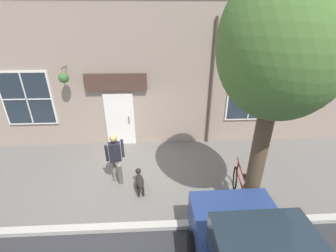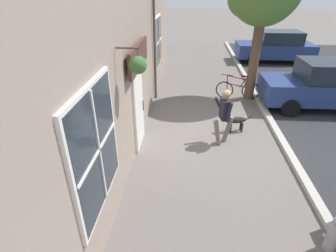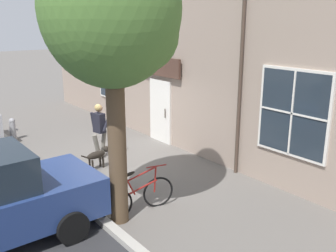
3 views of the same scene
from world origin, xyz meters
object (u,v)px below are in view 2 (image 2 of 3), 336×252
Objects in this scene: parked_car_mid_block at (325,85)px; parked_car_far_end at (276,47)px; pedestrian_walking at (225,113)px; leaning_bicycle at (238,89)px; dog_on_leash at (235,120)px; fire_hydrant at (335,234)px.

parked_car_far_end is at bearing 89.73° from parked_car_mid_block.
pedestrian_walking is 3.67m from leaning_bicycle.
dog_on_leash is 9.33m from parked_car_far_end.
parked_car_far_end is at bearing 67.82° from dog_on_leash.
pedestrian_walking is at bearing 114.43° from fire_hydrant.
pedestrian_walking is 3.78m from fire_hydrant.
dog_on_leash is at bearing -148.49° from parked_car_mid_block.
parked_car_mid_block reaches higher than dog_on_leash.
pedestrian_walking reaches higher than leaning_bicycle.
dog_on_leash is at bearing 57.35° from pedestrian_walking.
parked_car_far_end is 12.98m from fire_hydrant.
parked_car_far_end is (3.97, 9.34, -0.10)m from pedestrian_walking.
parked_car_mid_block is 6.49m from parked_car_far_end.
fire_hydrant is at bearing -110.96° from parked_car_mid_block.
parked_car_mid_block is at bearing 35.84° from pedestrian_walking.
parked_car_far_end is (3.01, 5.84, 0.50)m from leaning_bicycle.
pedestrian_walking is 4.86m from parked_car_mid_block.
parked_car_far_end is at bearing 79.22° from fire_hydrant.
pedestrian_walking is 1.64× the size of dog_on_leash.
dog_on_leash is (0.45, 0.71, -0.59)m from pedestrian_walking.
parked_car_far_end is (3.52, 8.63, 0.49)m from dog_on_leash.
fire_hydrant is (1.09, -4.11, 0.01)m from dog_on_leash.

